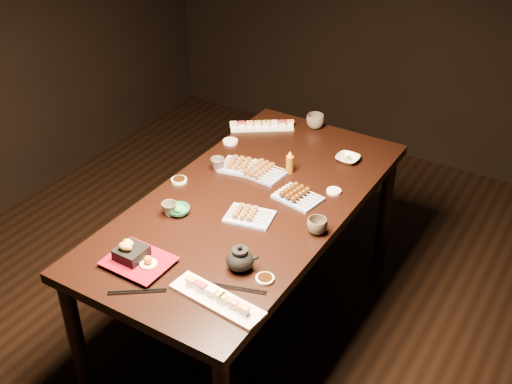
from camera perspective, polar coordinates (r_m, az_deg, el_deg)
ground at (r=3.28m, az=-3.32°, el=-15.37°), size 5.00×5.00×0.00m
dining_table at (r=3.27m, az=-0.46°, el=-6.21°), size 1.11×1.90×0.75m
sushi_platter_near at (r=2.49m, az=-3.50°, el=-9.24°), size 0.41×0.15×0.05m
sushi_platter_far at (r=3.69m, az=0.53°, el=6.04°), size 0.35×0.29×0.04m
yakitori_plate_center at (r=3.23m, az=0.57°, el=1.97°), size 0.22×0.17×0.05m
yakitori_plate_right at (r=2.92m, az=-0.58°, el=-1.88°), size 0.24×0.19×0.05m
yakitori_plate_left at (r=3.29m, az=-1.16°, el=2.54°), size 0.26×0.21×0.06m
tsukune_plate at (r=3.05m, az=3.76°, el=-0.19°), size 0.24×0.19×0.05m
edamame_bowl_green at (r=2.97m, az=-6.91°, el=-1.64°), size 0.12×0.12×0.03m
edamame_bowl_cream at (r=3.39m, az=8.15°, el=2.94°), size 0.12×0.12×0.03m
tempura_tray at (r=2.68m, az=-10.45°, el=-5.53°), size 0.27×0.22×0.10m
teacup_near_left at (r=2.96m, az=-7.71°, el=-1.50°), size 0.07×0.07×0.07m
teacup_mid_right at (r=2.83m, az=5.45°, el=-3.01°), size 0.10×0.10×0.07m
teacup_far_left at (r=3.28m, az=-3.44°, el=2.49°), size 0.07×0.07×0.07m
teacup_far_right at (r=3.69m, az=5.29°, el=6.28°), size 0.14×0.14×0.08m
teapot at (r=2.61m, az=-1.43°, el=-5.82°), size 0.19×0.19×0.11m
condiment_bottle at (r=3.24m, az=3.03°, el=2.70°), size 0.05×0.05×0.12m
sauce_dish_west at (r=3.21m, az=-6.85°, el=1.04°), size 0.09×0.09×0.01m
sauce_dish_east at (r=3.13m, az=6.93°, el=0.08°), size 0.08×0.08×0.01m
sauce_dish_se at (r=2.59m, az=0.80°, el=-7.72°), size 0.09×0.09×0.01m
sauce_dish_nw at (r=3.54m, az=-2.30°, el=4.51°), size 0.10×0.10×0.01m
chopsticks_near at (r=2.58m, az=-10.52°, el=-8.70°), size 0.20×0.15×0.01m
chopsticks_se at (r=2.55m, az=-1.55°, el=-8.57°), size 0.22×0.09×0.01m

